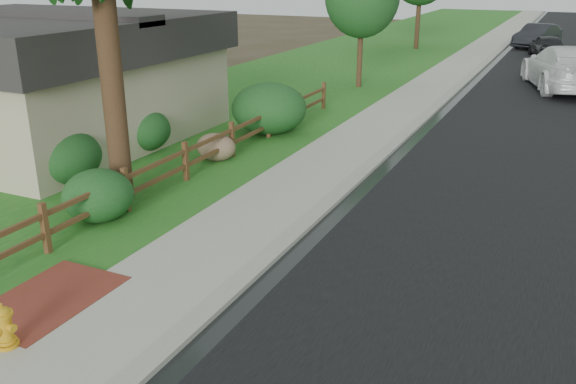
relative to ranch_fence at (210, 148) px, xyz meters
The scene contains 19 objects.
ground 7.37m from the ranch_fence, 60.64° to the right, with size 120.00×120.00×0.00m, color #3C3421.
road 29.76m from the ranch_fence, 74.00° to the left, with size 8.00×90.00×0.02m, color black.
curb 28.88m from the ranch_fence, 82.04° to the left, with size 0.40×90.00×0.12m, color gray.
wet_gutter 28.94m from the ranch_fence, 81.35° to the left, with size 0.50×90.00×0.00m, color black.
sidewalk 28.73m from the ranch_fence, 84.61° to the left, with size 2.20×90.00×0.10m, color #A29F8D.
grass_strip 28.62m from the ranch_fence, 88.40° to the left, with size 1.60×90.00×0.06m, color #19591E.
lawn_near 28.94m from the ranch_fence, 98.75° to the left, with size 9.00×90.00×0.04m, color #19591E.
brick_patch 7.55m from the ranch_fence, 79.29° to the right, with size 1.60×2.40×0.11m, color brown.
ranch_fence is the anchor object (origin of this frame).
house 7.57m from the ranch_fence, behind, with size 10.60×9.60×4.05m.
fire_hydrant 8.87m from the ranch_fence, 77.63° to the right, with size 0.46×0.37×0.70m.
white_suv 18.99m from the ranch_fence, 63.73° to the left, with size 2.81×6.91×2.01m, color white.
dark_car_mid 28.93m from the ranch_fence, 75.91° to the left, with size 1.70×4.22×1.44m, color black.
dark_car_far 33.81m from the ranch_fence, 79.66° to the left, with size 1.71×4.90×1.61m, color black.
boulder 0.86m from the ranch_fence, 110.98° to the left, with size 1.22×0.92×0.81m, color brown.
shrub_a 4.18m from the ranch_fence, 94.12° to the right, with size 1.56×1.56×1.17m, color #163E1B.
shrub_b 3.90m from the ranch_fence, 138.02° to the right, with size 2.07×2.07×1.45m, color #163E1B.
shrub_c 2.97m from the ranch_fence, 167.70° to the left, with size 1.86×1.86×1.35m, color #163E1B.
shrub_d 4.24m from the ranch_fence, 94.07° to the left, with size 2.53×2.53×1.72m, color #163E1B.
Camera 1 is at (5.26, -7.39, 5.32)m, focal length 38.00 mm.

